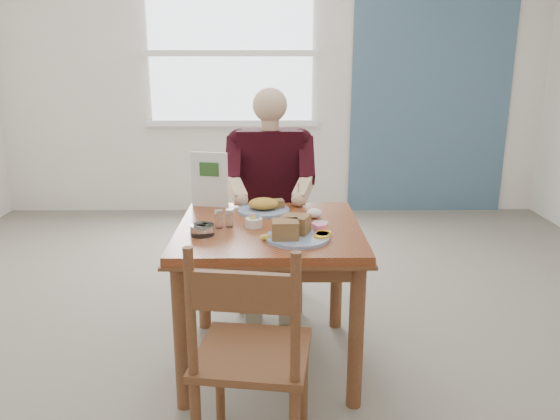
{
  "coord_description": "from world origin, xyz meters",
  "views": [
    {
      "loc": [
        0.03,
        -2.58,
        1.55
      ],
      "look_at": [
        0.05,
        0.0,
        0.83
      ],
      "focal_mm": 35.0,
      "sensor_mm": 36.0,
      "label": 1
    }
  ],
  "objects_px": {
    "table": "(269,247)",
    "chair_near": "(251,357)",
    "diner": "(270,183)",
    "chair_far": "(270,230)",
    "near_plate": "(295,231)",
    "far_plate": "(264,207)"
  },
  "relations": [
    {
      "from": "table",
      "to": "far_plate",
      "type": "xyz_separation_m",
      "value": [
        -0.03,
        0.27,
        0.14
      ]
    },
    {
      "from": "chair_near",
      "to": "diner",
      "type": "relative_size",
      "value": 0.69
    },
    {
      "from": "chair_near",
      "to": "near_plate",
      "type": "xyz_separation_m",
      "value": [
        0.18,
        0.57,
        0.31
      ]
    },
    {
      "from": "chair_near",
      "to": "near_plate",
      "type": "height_order",
      "value": "chair_near"
    },
    {
      "from": "table",
      "to": "chair_near",
      "type": "xyz_separation_m",
      "value": [
        -0.06,
        -0.77,
        -0.16
      ]
    },
    {
      "from": "chair_far",
      "to": "chair_near",
      "type": "height_order",
      "value": "same"
    },
    {
      "from": "chair_near",
      "to": "table",
      "type": "bearing_deg",
      "value": 85.28
    },
    {
      "from": "chair_far",
      "to": "far_plate",
      "type": "bearing_deg",
      "value": -92.96
    },
    {
      "from": "chair_far",
      "to": "chair_near",
      "type": "distance_m",
      "value": 1.57
    },
    {
      "from": "chair_near",
      "to": "far_plate",
      "type": "bearing_deg",
      "value": 88.0
    },
    {
      "from": "near_plate",
      "to": "far_plate",
      "type": "bearing_deg",
      "value": 107.78
    },
    {
      "from": "table",
      "to": "near_plate",
      "type": "relative_size",
      "value": 2.8
    },
    {
      "from": "table",
      "to": "near_plate",
      "type": "distance_m",
      "value": 0.28
    },
    {
      "from": "chair_far",
      "to": "far_plate",
      "type": "xyz_separation_m",
      "value": [
        -0.03,
        -0.53,
        0.3
      ]
    },
    {
      "from": "diner",
      "to": "near_plate",
      "type": "xyz_separation_m",
      "value": [
        0.12,
        -0.91,
        -0.02
      ]
    },
    {
      "from": "chair_far",
      "to": "diner",
      "type": "height_order",
      "value": "diner"
    },
    {
      "from": "table",
      "to": "diner",
      "type": "relative_size",
      "value": 0.66
    },
    {
      "from": "table",
      "to": "far_plate",
      "type": "height_order",
      "value": "far_plate"
    },
    {
      "from": "table",
      "to": "chair_near",
      "type": "height_order",
      "value": "chair_near"
    },
    {
      "from": "diner",
      "to": "near_plate",
      "type": "height_order",
      "value": "diner"
    },
    {
      "from": "chair_near",
      "to": "diner",
      "type": "bearing_deg",
      "value": 87.53
    },
    {
      "from": "table",
      "to": "diner",
      "type": "distance_m",
      "value": 0.73
    }
  ]
}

